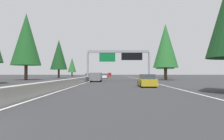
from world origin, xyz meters
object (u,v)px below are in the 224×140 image
sedan_distant_a (106,76)px  conifer_left_far (72,65)px  conifer_right_mid (165,53)px  pickup_distant_b (110,74)px  sedan_mid_left (104,76)px  conifer_right_near (166,46)px  minivan_far_left (96,77)px  conifer_left_mid (59,55)px  sedan_far_center (147,81)px  conifer_left_near (26,39)px  sign_gantry_overhead (119,57)px  oncoming_near (87,75)px

sedan_distant_a → conifer_left_far: bearing=36.9°
conifer_right_mid → conifer_left_far: (36.05, 39.01, -2.74)m
pickup_distant_b → conifer_right_mid: size_ratio=0.40×
sedan_mid_left → conifer_right_near: size_ratio=0.33×
minivan_far_left → sedan_distant_a: minivan_far_left is taller
pickup_distant_b → conifer_right_near: (-75.36, -15.15, 7.19)m
conifer_right_near → conifer_left_far: size_ratio=1.39×
sedan_mid_left → conifer_left_mid: 17.93m
sedan_far_center → sedan_mid_left: size_ratio=1.00×
conifer_left_near → conifer_left_mid: conifer_left_near is taller
sedan_far_center → sedan_distant_a: bearing=7.0°
pickup_distant_b → conifer_left_far: bearing=132.7°
sedan_mid_left → conifer_right_mid: (5.48, -20.40, 7.86)m
pickup_distant_b → conifer_left_near: conifer_left_near is taller
conifer_left_far → conifer_right_near: bearing=-149.6°
pickup_distant_b → conifer_left_far: (-17.38, 18.84, 4.89)m
sedan_mid_left → conifer_right_mid: size_ratio=0.31×
sedan_distant_a → conifer_left_near: 38.68m
sedan_far_center → conifer_left_mid: 52.30m
sign_gantry_overhead → sedan_distant_a: sign_gantry_overhead is taller
minivan_far_left → conifer_right_mid: bearing=-32.6°
sedan_distant_a → conifer_right_near: size_ratio=0.33×
sedan_mid_left → conifer_right_near: bearing=-136.9°
conifer_left_near → conifer_left_far: size_ratio=1.67×
conifer_left_mid → sedan_mid_left: bearing=-107.5°
conifer_right_near → conifer_right_mid: size_ratio=0.95×
minivan_far_left → conifer_left_near: 22.22m
sedan_mid_left → pickup_distant_b: pickup_distant_b is taller
minivan_far_left → conifer_right_near: bearing=-56.8°
conifer_left_near → conifer_left_mid: bearing=-5.8°
sedan_far_center → conifer_left_near: (25.19, 24.99, 9.02)m
conifer_left_near → conifer_left_mid: 21.50m
sedan_far_center → minivan_far_left: minivan_far_left is taller
sedan_far_center → sedan_mid_left: 42.18m
minivan_far_left → conifer_left_near: conifer_left_near is taller
minivan_far_left → conifer_right_mid: conifer_right_mid is taller
conifer_left_near → oncoming_near: bearing=-14.3°
conifer_right_mid → conifer_left_near: 44.06m
sedan_far_center → pickup_distant_b: size_ratio=0.79×
oncoming_near → conifer_right_near: conifer_right_near is taller
sedan_mid_left → conifer_left_mid: conifer_left_mid is taller
sign_gantry_overhead → sedan_far_center: size_ratio=2.88×
sedan_far_center → sedan_distant_a: (58.28, 7.11, 0.00)m
oncoming_near → conifer_right_near: bearing=31.6°
pickup_distant_b → sedan_distant_a: size_ratio=1.27×
minivan_far_left → conifer_left_mid: (31.54, 15.51, 6.95)m
pickup_distant_b → conifer_left_near: (-75.29, 18.06, 8.78)m
conifer_right_near → conifer_left_far: bearing=30.4°
minivan_far_left → sign_gantry_overhead: bearing=-59.7°
sedan_mid_left → sedan_far_center: bearing=-170.2°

